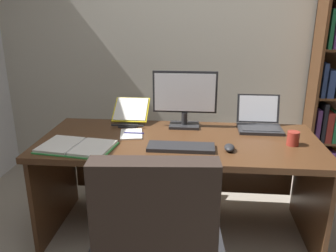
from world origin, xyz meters
TOP-DOWN VIEW (x-y plane):
  - wall_back at (0.00, 1.92)m, footprint 4.64×0.12m
  - desk at (-0.23, 0.87)m, footprint 1.88×0.80m
  - monitor at (-0.21, 1.06)m, footprint 0.47×0.16m
  - laptop at (0.34, 1.06)m, footprint 0.31×0.28m
  - keyboard at (-0.21, 0.61)m, footprint 0.42×0.15m
  - computer_mouse at (0.09, 0.61)m, footprint 0.06×0.10m
  - reading_stand_with_book at (-0.63, 1.12)m, footprint 0.27×0.28m
  - open_binder at (-0.87, 0.56)m, footprint 0.49×0.35m
  - notepad at (-0.57, 0.84)m, footprint 0.19×0.23m
  - pen at (-0.55, 0.84)m, footprint 0.14×0.01m
  - coffee_mug at (0.50, 0.75)m, footprint 0.08×0.08m

SIDE VIEW (x-z plane):
  - desk at x=-0.23m, z-range 0.18..0.90m
  - notepad at x=-0.57m, z-range 0.72..0.73m
  - open_binder at x=-0.87m, z-range 0.72..0.75m
  - keyboard at x=-0.21m, z-range 0.72..0.75m
  - pen at x=-0.55m, z-range 0.73..0.74m
  - computer_mouse at x=0.09m, z-range 0.72..0.76m
  - coffee_mug at x=0.50m, z-range 0.72..0.81m
  - laptop at x=0.34m, z-range 0.66..0.89m
  - reading_stand_with_book at x=-0.63m, z-range 0.72..0.89m
  - monitor at x=-0.21m, z-range 0.72..1.14m
  - wall_back at x=0.00m, z-range 0.00..2.57m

